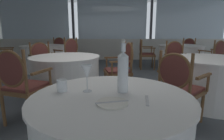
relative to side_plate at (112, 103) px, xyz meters
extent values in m
plane|color=#4C5156|center=(-0.06, 2.11, -0.75)|extent=(15.36, 15.36, 0.00)
cube|color=beige|center=(-0.06, 6.55, -0.33)|extent=(10.03, 0.12, 0.85)
cube|color=silver|center=(-3.20, 6.57, 0.87)|extent=(2.77, 0.02, 1.55)
cube|color=silver|center=(-0.06, 6.57, 0.87)|extent=(2.77, 0.02, 1.55)
cube|color=#333338|center=(-1.63, 6.55, 0.87)|extent=(0.08, 0.14, 1.55)
cube|color=silver|center=(3.08, 6.57, 0.87)|extent=(2.77, 0.02, 1.55)
cube|color=#333338|center=(1.51, 6.55, 0.87)|extent=(0.08, 0.14, 1.55)
cylinder|color=white|center=(-0.01, 0.14, -0.02)|extent=(1.10, 1.10, 0.02)
cylinder|color=silver|center=(0.00, 0.00, 0.00)|extent=(0.19, 0.19, 0.01)
cube|color=silver|center=(0.00, 0.00, 0.01)|extent=(0.20, 0.07, 0.00)
cube|color=silver|center=(0.22, 0.05, 0.00)|extent=(0.04, 0.17, 0.00)
cylinder|color=white|center=(0.07, 0.22, 0.12)|extent=(0.08, 0.08, 0.26)
cone|color=white|center=(0.07, 0.22, 0.27)|extent=(0.08, 0.08, 0.03)
cylinder|color=white|center=(0.07, 0.22, 0.31)|extent=(0.03, 0.03, 0.06)
sphere|color=silver|center=(0.07, 0.22, 0.36)|extent=(0.03, 0.03, 0.03)
cylinder|color=white|center=(-0.18, 0.23, 0.00)|extent=(0.06, 0.06, 0.00)
cylinder|color=white|center=(-0.18, 0.23, 0.05)|extent=(0.01, 0.01, 0.09)
cone|color=white|center=(-0.18, 0.23, 0.14)|extent=(0.08, 0.08, 0.10)
cylinder|color=white|center=(-0.37, 0.23, 0.04)|extent=(0.07, 0.07, 0.09)
cylinder|color=white|center=(-2.09, 4.42, -0.02)|extent=(1.33, 1.33, 0.02)
cylinder|color=white|center=(-2.09, 4.42, -0.39)|extent=(1.29, 1.29, 0.73)
cube|color=brown|center=(-1.27, 3.83, -0.31)|extent=(0.64, 0.64, 0.05)
cube|color=brown|center=(-1.27, 3.83, -0.27)|extent=(0.59, 0.59, 0.04)
cylinder|color=brown|center=(-1.55, 3.79, -0.54)|extent=(0.04, 0.04, 0.42)
cylinder|color=brown|center=(-1.32, 4.11, -0.54)|extent=(0.04, 0.04, 0.42)
cylinder|color=brown|center=(-1.22, 3.56, -0.54)|extent=(0.04, 0.04, 0.42)
cylinder|color=brown|center=(-0.99, 3.88, -0.54)|extent=(0.04, 0.04, 0.42)
cylinder|color=brown|center=(-1.22, 3.56, -0.02)|extent=(0.04, 0.04, 0.54)
cylinder|color=brown|center=(-0.99, 3.88, -0.02)|extent=(0.04, 0.04, 0.54)
ellipsoid|color=brown|center=(-1.09, 3.71, 0.01)|extent=(0.27, 0.35, 0.45)
torus|color=brown|center=(-1.09, 3.71, 0.01)|extent=(0.29, 0.39, 0.46)
cube|color=brown|center=(-1.43, 3.64, -0.07)|extent=(0.32, 0.24, 0.03)
cylinder|color=brown|center=(-1.54, 3.72, -0.18)|extent=(0.03, 0.03, 0.22)
cube|color=brown|center=(-1.14, 4.05, -0.07)|extent=(0.32, 0.24, 0.03)
cylinder|color=brown|center=(-1.25, 4.13, -0.18)|extent=(0.03, 0.03, 0.22)
cube|color=brown|center=(-1.99, 5.42, -0.31)|extent=(0.50, 0.50, 0.05)
cube|color=brown|center=(-1.99, 5.42, -0.27)|extent=(0.46, 0.46, 0.04)
cylinder|color=brown|center=(-1.81, 5.20, -0.54)|extent=(0.04, 0.04, 0.42)
cylinder|color=brown|center=(-2.21, 5.24, -0.54)|extent=(0.04, 0.04, 0.42)
cylinder|color=brown|center=(-1.77, 5.60, -0.54)|extent=(0.04, 0.04, 0.42)
cylinder|color=brown|center=(-2.17, 5.64, -0.54)|extent=(0.04, 0.04, 0.42)
cylinder|color=brown|center=(-1.77, 5.60, -0.04)|extent=(0.04, 0.04, 0.48)
cylinder|color=brown|center=(-2.17, 5.64, -0.04)|extent=(0.04, 0.04, 0.48)
ellipsoid|color=brown|center=(-1.97, 5.64, -0.02)|extent=(0.39, 0.09, 0.41)
torus|color=brown|center=(-1.97, 5.64, -0.02)|extent=(0.42, 0.07, 0.42)
cube|color=brown|center=(-1.74, 5.38, -0.07)|extent=(0.07, 0.37, 0.03)
cylinder|color=brown|center=(-1.76, 5.24, -0.18)|extent=(0.03, 0.03, 0.22)
cube|color=brown|center=(-2.24, 5.43, -0.07)|extent=(0.07, 0.37, 0.03)
cylinder|color=brown|center=(-2.26, 5.29, -0.18)|extent=(0.03, 0.03, 0.22)
cube|color=brown|center=(-3.01, 4.00, -0.30)|extent=(0.61, 0.61, 0.05)
cube|color=brown|center=(-3.01, 4.00, -0.26)|extent=(0.56, 0.56, 0.04)
cylinder|color=brown|center=(-2.91, 4.27, -0.54)|extent=(0.04, 0.04, 0.42)
cylinder|color=brown|center=(-2.74, 3.90, -0.54)|extent=(0.04, 0.04, 0.42)
cylinder|color=brown|center=(-3.27, 4.10, -0.54)|extent=(0.04, 0.04, 0.42)
cube|color=brown|center=(-3.09, 4.24, -0.06)|extent=(0.35, 0.19, 0.03)
cylinder|color=brown|center=(-2.96, 4.30, -0.17)|extent=(0.03, 0.03, 0.22)
cube|color=brown|center=(-2.88, 3.78, -0.06)|extent=(0.35, 0.19, 0.03)
cylinder|color=brown|center=(-2.75, 3.84, -0.17)|extent=(0.03, 0.03, 0.22)
cylinder|color=white|center=(2.07, 4.58, -0.02)|extent=(1.34, 1.34, 0.02)
cylinder|color=white|center=(2.07, 4.58, -0.39)|extent=(1.30, 1.30, 0.73)
cube|color=brown|center=(2.53, 3.68, -0.32)|extent=(0.62, 0.62, 0.05)
cube|color=brown|center=(2.53, 3.68, -0.27)|extent=(0.57, 0.57, 0.04)
cylinder|color=brown|center=(2.26, 3.77, -0.55)|extent=(0.04, 0.04, 0.41)
cylinder|color=brown|center=(2.61, 3.95, -0.55)|extent=(0.04, 0.04, 0.41)
cylinder|color=brown|center=(2.44, 3.41, -0.55)|extent=(0.04, 0.04, 0.41)
cylinder|color=brown|center=(2.80, 3.60, -0.55)|extent=(0.04, 0.04, 0.41)
cylinder|color=brown|center=(2.44, 3.41, -0.04)|extent=(0.04, 0.04, 0.50)
cylinder|color=brown|center=(2.80, 3.60, -0.04)|extent=(0.04, 0.04, 0.50)
ellipsoid|color=brown|center=(2.63, 3.49, -0.02)|extent=(0.37, 0.22, 0.42)
torus|color=brown|center=(2.63, 3.49, -0.02)|extent=(0.40, 0.23, 0.43)
cube|color=brown|center=(2.30, 3.59, -0.07)|extent=(0.20, 0.34, 0.03)
cylinder|color=brown|center=(2.23, 3.71, -0.18)|extent=(0.03, 0.03, 0.22)
cube|color=brown|center=(2.74, 3.82, -0.07)|extent=(0.20, 0.34, 0.03)
cylinder|color=brown|center=(2.68, 3.94, -0.18)|extent=(0.03, 0.03, 0.22)
cube|color=brown|center=(2.61, 5.43, -0.30)|extent=(0.64, 0.64, 0.05)
cube|color=brown|center=(2.61, 5.43, -0.26)|extent=(0.58, 0.58, 0.04)
cylinder|color=brown|center=(2.67, 5.16, -0.54)|extent=(0.04, 0.04, 0.43)
cylinder|color=brown|center=(2.34, 5.37, -0.54)|extent=(0.04, 0.04, 0.43)
cylinder|color=brown|center=(2.89, 5.49, -0.54)|extent=(0.04, 0.04, 0.43)
cylinder|color=brown|center=(2.55, 5.71, -0.54)|extent=(0.04, 0.04, 0.43)
cylinder|color=brown|center=(2.89, 5.49, -0.05)|extent=(0.04, 0.04, 0.45)
cylinder|color=brown|center=(2.55, 5.71, -0.05)|extent=(0.04, 0.04, 0.45)
ellipsoid|color=brown|center=(2.73, 5.61, -0.03)|extent=(0.36, 0.25, 0.37)
torus|color=brown|center=(2.73, 5.61, -0.03)|extent=(0.34, 0.24, 0.39)
cube|color=brown|center=(2.81, 5.28, -0.05)|extent=(0.23, 0.33, 0.03)
cylinder|color=brown|center=(2.74, 5.16, -0.16)|extent=(0.03, 0.03, 0.22)
cube|color=brown|center=(2.39, 5.55, -0.05)|extent=(0.23, 0.33, 0.03)
cylinder|color=brown|center=(2.32, 5.43, -0.16)|extent=(0.03, 0.03, 0.22)
cube|color=brown|center=(1.05, 4.63, -0.32)|extent=(0.48, 0.48, 0.05)
cube|color=brown|center=(1.05, 4.63, -0.28)|extent=(0.44, 0.44, 0.04)
cylinder|color=brown|center=(1.26, 4.82, -0.55)|extent=(0.04, 0.04, 0.41)
cylinder|color=brown|center=(1.24, 4.42, -0.55)|extent=(0.04, 0.04, 0.41)
cylinder|color=brown|center=(0.86, 4.84, -0.55)|extent=(0.04, 0.04, 0.41)
cylinder|color=brown|center=(0.84, 4.44, -0.55)|extent=(0.04, 0.04, 0.41)
cylinder|color=brown|center=(0.86, 4.84, -0.07)|extent=(0.04, 0.04, 0.46)
cylinder|color=brown|center=(0.84, 4.44, -0.07)|extent=(0.04, 0.04, 0.46)
ellipsoid|color=brown|center=(0.84, 4.64, -0.04)|extent=(0.07, 0.39, 0.39)
torus|color=brown|center=(0.84, 4.64, -0.04)|extent=(0.05, 0.40, 0.40)
cube|color=brown|center=(1.09, 4.88, -0.08)|extent=(0.37, 0.05, 0.03)
cylinder|color=brown|center=(1.23, 4.87, -0.19)|extent=(0.03, 0.03, 0.22)
cube|color=brown|center=(1.06, 4.38, -0.08)|extent=(0.37, 0.05, 0.03)
cylinder|color=brown|center=(1.20, 4.37, -0.19)|extent=(0.03, 0.03, 0.22)
cylinder|color=white|center=(1.61, 1.87, -0.02)|extent=(1.31, 1.31, 0.02)
cylinder|color=white|center=(1.61, 1.87, -0.39)|extent=(1.27, 1.27, 0.73)
cube|color=brown|center=(0.87, 1.20, -0.33)|extent=(0.65, 0.65, 0.05)
cube|color=brown|center=(0.87, 1.20, -0.29)|extent=(0.60, 0.60, 0.04)
cylinder|color=brown|center=(0.89, 1.48, -0.56)|extent=(0.04, 0.04, 0.39)
cylinder|color=brown|center=(1.16, 1.18, -0.56)|extent=(0.04, 0.04, 0.39)
cylinder|color=brown|center=(0.59, 1.21, -0.56)|extent=(0.04, 0.04, 0.39)
cylinder|color=brown|center=(0.86, 0.92, -0.56)|extent=(0.04, 0.04, 0.39)
cylinder|color=brown|center=(0.59, 1.21, -0.06)|extent=(0.04, 0.04, 0.50)
cylinder|color=brown|center=(0.86, 0.92, -0.06)|extent=(0.04, 0.04, 0.50)
ellipsoid|color=brown|center=(0.71, 1.06, -0.04)|extent=(0.30, 0.32, 0.42)
torus|color=brown|center=(0.71, 1.06, -0.04)|extent=(0.31, 0.34, 0.43)
cube|color=brown|center=(0.72, 1.40, -0.09)|extent=(0.30, 0.27, 0.03)
cylinder|color=brown|center=(0.83, 1.49, -0.20)|extent=(0.03, 0.03, 0.22)
cube|color=brown|center=(1.06, 1.03, -0.09)|extent=(0.30, 0.27, 0.03)
cylinder|color=brown|center=(1.16, 1.12, -0.20)|extent=(0.03, 0.03, 0.22)
cube|color=brown|center=(1.40, 2.84, -0.32)|extent=(0.55, 0.55, 0.05)
cube|color=brown|center=(1.40, 2.84, -0.28)|extent=(0.50, 0.50, 0.04)
cylinder|color=brown|center=(1.64, 2.68, -0.55)|extent=(0.04, 0.04, 0.40)
cylinder|color=brown|center=(1.25, 2.60, -0.55)|extent=(0.04, 0.04, 0.40)
cylinder|color=brown|center=(1.56, 3.08, -0.55)|extent=(0.04, 0.04, 0.40)
cylinder|color=brown|center=(1.17, 2.99, -0.55)|extent=(0.04, 0.04, 0.40)
cylinder|color=brown|center=(1.56, 3.08, -0.04)|extent=(0.04, 0.04, 0.51)
cylinder|color=brown|center=(1.17, 2.99, -0.04)|extent=(0.04, 0.04, 0.51)
ellipsoid|color=brown|center=(1.36, 3.05, -0.02)|extent=(0.39, 0.13, 0.43)
torus|color=brown|center=(1.36, 3.05, -0.02)|extent=(0.44, 0.12, 0.44)
cube|color=brown|center=(1.65, 2.87, -0.08)|extent=(0.11, 0.37, 0.03)
cylinder|color=brown|center=(1.68, 2.73, -0.19)|extent=(0.03, 0.03, 0.22)
cube|color=brown|center=(1.16, 2.77, -0.08)|extent=(0.11, 0.37, 0.03)
cylinder|color=brown|center=(1.19, 2.63, -0.19)|extent=(0.03, 0.03, 0.22)
cylinder|color=white|center=(-0.83, 2.08, -0.02)|extent=(1.19, 1.19, 0.02)
cylinder|color=white|center=(-0.83, 2.08, -0.39)|extent=(1.16, 1.16, 0.73)
cube|color=brown|center=(-1.47, 2.77, -0.31)|extent=(0.65, 0.65, 0.05)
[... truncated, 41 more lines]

